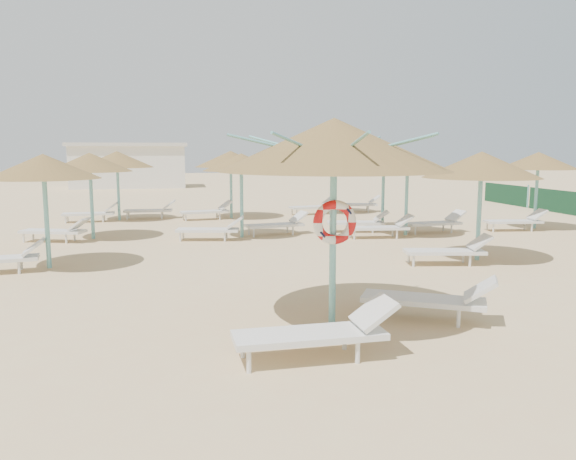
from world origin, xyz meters
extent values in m
plane|color=tan|center=(0.00, 0.00, 0.00)|extent=(120.00, 120.00, 0.00)
cylinder|color=#69B4B7|center=(-0.02, 0.38, 1.36)|extent=(0.11, 0.11, 2.72)
cone|color=olive|center=(-0.02, 0.38, 2.84)|extent=(3.63, 3.63, 0.82)
cylinder|color=#69B4B7|center=(-0.02, 0.38, 2.57)|extent=(0.20, 0.20, 0.12)
cylinder|color=#69B4B7|center=(0.81, 0.38, 2.80)|extent=(1.64, 0.04, 0.41)
cylinder|color=#69B4B7|center=(0.57, 0.97, 2.80)|extent=(1.19, 1.19, 0.41)
cylinder|color=#69B4B7|center=(-0.02, 1.22, 2.80)|extent=(0.04, 1.64, 0.41)
cylinder|color=#69B4B7|center=(-0.61, 0.97, 2.80)|extent=(1.19, 1.19, 0.41)
cylinder|color=#69B4B7|center=(-0.86, 0.38, 2.80)|extent=(1.64, 0.04, 0.41)
cylinder|color=#69B4B7|center=(-0.61, -0.21, 2.80)|extent=(1.19, 1.19, 0.41)
cylinder|color=#69B4B7|center=(-0.02, -0.45, 2.80)|extent=(0.04, 1.64, 0.41)
cylinder|color=#69B4B7|center=(0.57, -0.21, 2.80)|extent=(1.19, 1.19, 0.41)
torus|color=red|center=(-0.02, 0.28, 1.64)|extent=(0.70, 0.15, 0.70)
cylinder|color=silver|center=(-1.59, -1.43, 0.15)|extent=(0.06, 0.06, 0.30)
cylinder|color=silver|center=(-1.61, -0.90, 0.15)|extent=(0.06, 0.06, 0.30)
cylinder|color=silver|center=(-0.16, -1.38, 0.15)|extent=(0.06, 0.06, 0.30)
cylinder|color=silver|center=(-0.18, -0.85, 0.15)|extent=(0.06, 0.06, 0.30)
cube|color=silver|center=(-0.75, -1.13, 0.34)|extent=(2.04, 0.73, 0.08)
cube|color=silver|center=(0.15, -1.10, 0.59)|extent=(0.54, 0.65, 0.39)
cylinder|color=silver|center=(0.63, 0.42, 0.15)|extent=(0.06, 0.06, 0.29)
cylinder|color=silver|center=(0.87, 0.87, 0.15)|extent=(0.06, 0.06, 0.29)
cylinder|color=silver|center=(1.85, -0.25, 0.15)|extent=(0.06, 0.06, 0.29)
cylinder|color=silver|center=(2.10, 0.20, 0.15)|extent=(0.06, 0.06, 0.29)
cube|color=silver|center=(1.48, 0.25, 0.33)|extent=(2.04, 1.51, 0.08)
cube|color=silver|center=(2.25, -0.17, 0.58)|extent=(0.74, 0.79, 0.38)
cylinder|color=#69B4B7|center=(-5.46, 5.71, 1.15)|extent=(0.11, 0.11, 2.30)
cone|color=olive|center=(-5.46, 5.71, 2.39)|extent=(2.54, 2.54, 0.57)
cylinder|color=#69B4B7|center=(-5.46, 5.71, 2.15)|extent=(0.20, 0.20, 0.12)
cylinder|color=silver|center=(-5.97, 5.14, 0.14)|extent=(0.06, 0.06, 0.28)
cylinder|color=silver|center=(-6.05, 5.64, 0.14)|extent=(0.06, 0.06, 0.28)
cube|color=silver|center=(-5.72, 5.44, 0.56)|extent=(0.57, 0.67, 0.36)
cylinder|color=#69B4B7|center=(-5.09, 10.11, 1.15)|extent=(0.11, 0.11, 2.30)
cone|color=olive|center=(-5.09, 10.11, 2.39)|extent=(2.56, 2.56, 0.58)
cylinder|color=#69B4B7|center=(-5.09, 10.11, 2.15)|extent=(0.20, 0.20, 0.12)
cylinder|color=silver|center=(-7.03, 9.71, 0.14)|extent=(0.06, 0.06, 0.28)
cylinder|color=silver|center=(-6.87, 10.19, 0.14)|extent=(0.06, 0.06, 0.28)
cylinder|color=silver|center=(-5.74, 9.30, 0.14)|extent=(0.06, 0.06, 0.28)
cylinder|color=silver|center=(-5.59, 9.78, 0.14)|extent=(0.06, 0.06, 0.28)
cube|color=silver|center=(-6.19, 9.71, 0.32)|extent=(2.00, 1.17, 0.08)
cube|color=silver|center=(-5.38, 9.45, 0.56)|extent=(0.65, 0.72, 0.36)
cylinder|color=#69B4B7|center=(-4.77, 14.83, 1.15)|extent=(0.11, 0.11, 2.30)
cone|color=olive|center=(-4.77, 14.83, 2.39)|extent=(2.81, 2.81, 0.63)
cylinder|color=#69B4B7|center=(-4.77, 14.83, 2.15)|extent=(0.20, 0.20, 0.12)
cylinder|color=silver|center=(-6.66, 14.15, 0.14)|extent=(0.06, 0.06, 0.28)
cylinder|color=silver|center=(-6.68, 14.65, 0.14)|extent=(0.06, 0.06, 0.28)
cylinder|color=silver|center=(-5.31, 14.20, 0.14)|extent=(0.06, 0.06, 0.28)
cylinder|color=silver|center=(-5.33, 14.70, 0.14)|extent=(0.06, 0.06, 0.28)
cube|color=silver|center=(-5.87, 14.43, 0.32)|extent=(1.92, 0.70, 0.08)
cube|color=silver|center=(-5.02, 14.46, 0.56)|extent=(0.51, 0.62, 0.36)
cylinder|color=silver|center=(-4.48, 14.91, 0.14)|extent=(0.06, 0.06, 0.28)
cylinder|color=silver|center=(-4.46, 15.41, 0.14)|extent=(0.06, 0.06, 0.28)
cylinder|color=silver|center=(-3.13, 14.86, 0.14)|extent=(0.06, 0.06, 0.28)
cylinder|color=silver|center=(-3.11, 15.36, 0.14)|extent=(0.06, 0.06, 0.28)
cube|color=silver|center=(-3.67, 15.13, 0.32)|extent=(1.92, 0.70, 0.08)
cube|color=silver|center=(-2.82, 15.09, 0.56)|extent=(0.51, 0.62, 0.36)
cylinder|color=#69B4B7|center=(-0.48, 9.52, 1.15)|extent=(0.11, 0.11, 2.30)
cone|color=olive|center=(-0.48, 9.52, 2.38)|extent=(2.41, 2.41, 0.54)
cylinder|color=#69B4B7|center=(-0.48, 9.52, 2.15)|extent=(0.20, 0.20, 0.12)
cylinder|color=silver|center=(-2.41, 9.02, 0.14)|extent=(0.06, 0.06, 0.28)
cylinder|color=silver|center=(-2.32, 9.51, 0.14)|extent=(0.06, 0.06, 0.28)
cylinder|color=silver|center=(-1.09, 8.77, 0.14)|extent=(0.06, 0.06, 0.28)
cylinder|color=silver|center=(-0.99, 9.26, 0.14)|extent=(0.06, 0.06, 0.28)
cube|color=silver|center=(-1.58, 9.12, 0.32)|extent=(1.98, 0.96, 0.08)
cube|color=silver|center=(-0.74, 8.96, 0.56)|extent=(0.59, 0.68, 0.36)
cylinder|color=silver|center=(-0.12, 9.43, 0.14)|extent=(0.06, 0.06, 0.28)
cylinder|color=silver|center=(-0.21, 9.92, 0.14)|extent=(0.06, 0.06, 0.28)
cylinder|color=silver|center=(1.21, 9.68, 0.14)|extent=(0.06, 0.06, 0.28)
cylinder|color=silver|center=(1.11, 10.17, 0.14)|extent=(0.06, 0.06, 0.28)
cube|color=silver|center=(0.62, 9.82, 0.32)|extent=(1.98, 0.96, 0.08)
cube|color=silver|center=(1.46, 9.98, 0.56)|extent=(0.59, 0.68, 0.36)
cylinder|color=#69B4B7|center=(-0.35, 14.71, 1.15)|extent=(0.11, 0.11, 2.30)
cone|color=olive|center=(-0.35, 14.71, 2.40)|extent=(2.87, 2.87, 0.65)
cylinder|color=#69B4B7|center=(-0.35, 14.71, 2.15)|extent=(0.20, 0.20, 0.12)
cylinder|color=silver|center=(-2.19, 13.92, 0.14)|extent=(0.06, 0.06, 0.28)
cylinder|color=silver|center=(-2.28, 14.42, 0.14)|extent=(0.06, 0.06, 0.28)
cylinder|color=silver|center=(-0.86, 14.15, 0.14)|extent=(0.06, 0.06, 0.28)
cylinder|color=silver|center=(-0.95, 14.65, 0.14)|extent=(0.06, 0.06, 0.28)
cube|color=silver|center=(-1.45, 14.31, 0.32)|extent=(1.98, 0.93, 0.08)
cube|color=silver|center=(-0.61, 14.45, 0.56)|extent=(0.58, 0.67, 0.36)
cylinder|color=#69B4B7|center=(4.96, 4.71, 1.15)|extent=(0.11, 0.11, 2.30)
cone|color=olive|center=(4.96, 4.71, 2.40)|extent=(2.89, 2.89, 0.65)
cylinder|color=#69B4B7|center=(4.96, 4.71, 2.15)|extent=(0.20, 0.20, 0.12)
cylinder|color=silver|center=(3.03, 4.20, 0.14)|extent=(0.06, 0.06, 0.28)
cylinder|color=silver|center=(3.12, 4.70, 0.14)|extent=(0.06, 0.06, 0.28)
cylinder|color=silver|center=(4.36, 3.97, 0.14)|extent=(0.06, 0.06, 0.28)
cylinder|color=silver|center=(4.45, 4.46, 0.14)|extent=(0.06, 0.06, 0.28)
cube|color=silver|center=(3.86, 4.31, 0.32)|extent=(1.98, 0.94, 0.08)
cube|color=silver|center=(4.70, 4.16, 0.56)|extent=(0.58, 0.68, 0.36)
cylinder|color=#69B4B7|center=(4.52, 10.32, 1.15)|extent=(0.11, 0.11, 2.30)
cone|color=olive|center=(4.52, 10.32, 2.38)|extent=(2.42, 2.42, 0.54)
cylinder|color=#69B4B7|center=(4.52, 10.32, 2.15)|extent=(0.20, 0.20, 0.12)
cylinder|color=silver|center=(2.58, 9.86, 0.14)|extent=(0.06, 0.06, 0.28)
cylinder|color=silver|center=(2.70, 10.35, 0.14)|extent=(0.06, 0.06, 0.28)
cylinder|color=silver|center=(3.90, 9.56, 0.14)|extent=(0.06, 0.06, 0.28)
cylinder|color=silver|center=(4.01, 10.04, 0.14)|extent=(0.06, 0.06, 0.28)
cube|color=silver|center=(3.42, 9.92, 0.32)|extent=(1.99, 1.03, 0.08)
cube|color=silver|center=(4.25, 9.73, 0.56)|extent=(0.61, 0.69, 0.36)
cylinder|color=#69B4B7|center=(4.25, 15.68, 1.15)|extent=(0.11, 0.11, 2.30)
cone|color=olive|center=(4.25, 15.68, 2.39)|extent=(2.66, 2.66, 0.60)
cylinder|color=#69B4B7|center=(4.25, 15.68, 2.15)|extent=(0.20, 0.20, 0.12)
cylinder|color=silver|center=(2.42, 14.87, 0.14)|extent=(0.06, 0.06, 0.28)
cylinder|color=silver|center=(2.31, 15.36, 0.14)|extent=(0.06, 0.06, 0.28)
cylinder|color=silver|center=(3.74, 15.15, 0.14)|extent=(0.06, 0.06, 0.28)
cylinder|color=silver|center=(3.63, 15.64, 0.14)|extent=(0.06, 0.06, 0.28)
cube|color=silver|center=(3.15, 15.28, 0.32)|extent=(1.99, 1.00, 0.08)
cube|color=silver|center=(3.98, 15.46, 0.56)|extent=(0.60, 0.69, 0.36)
cylinder|color=silver|center=(4.51, 15.90, 0.14)|extent=(0.06, 0.06, 0.28)
cylinder|color=silver|center=(4.62, 16.39, 0.14)|extent=(0.06, 0.06, 0.28)
cylinder|color=silver|center=(5.83, 15.62, 0.14)|extent=(0.06, 0.06, 0.28)
cylinder|color=silver|center=(5.94, 16.11, 0.14)|extent=(0.06, 0.06, 0.28)
cube|color=silver|center=(5.35, 15.98, 0.32)|extent=(1.99, 1.00, 0.08)
cube|color=silver|center=(6.18, 15.81, 0.56)|extent=(0.60, 0.69, 0.36)
cylinder|color=#69B4B7|center=(9.92, 9.59, 1.15)|extent=(0.11, 0.11, 2.30)
cone|color=olive|center=(9.92, 9.59, 2.39)|extent=(2.64, 2.64, 0.59)
cylinder|color=#69B4B7|center=(9.92, 9.59, 2.15)|extent=(0.20, 0.20, 0.12)
cylinder|color=silver|center=(7.99, 9.03, 0.14)|extent=(0.06, 0.06, 0.28)
cylinder|color=silver|center=(8.05, 9.53, 0.14)|extent=(0.06, 0.06, 0.28)
cylinder|color=silver|center=(9.34, 8.88, 0.14)|extent=(0.06, 0.06, 0.28)
cylinder|color=silver|center=(9.39, 9.38, 0.14)|extent=(0.06, 0.06, 0.28)
cube|color=silver|center=(8.82, 9.19, 0.32)|extent=(1.96, 0.83, 0.08)
cube|color=silver|center=(9.66, 9.10, 0.56)|extent=(0.55, 0.65, 0.36)
cylinder|color=#69B4B7|center=(4.81, 8.96, 1.15)|extent=(0.11, 0.11, 2.30)
cone|color=olive|center=(4.81, 8.96, 2.39)|extent=(2.81, 2.81, 0.63)
cylinder|color=#69B4B7|center=(4.81, 8.96, 2.15)|extent=(0.20, 0.20, 0.12)
cylinder|color=silver|center=(2.89, 8.39, 0.14)|extent=(0.06, 0.06, 0.28)
cylinder|color=silver|center=(2.94, 8.89, 0.14)|extent=(0.06, 0.06, 0.28)
cylinder|color=silver|center=(4.23, 8.26, 0.14)|extent=(0.06, 0.06, 0.28)
cylinder|color=silver|center=(4.28, 8.76, 0.14)|extent=(0.06, 0.06, 0.28)
cube|color=silver|center=(3.71, 8.56, 0.32)|extent=(1.95, 0.80, 0.08)
cube|color=silver|center=(4.56, 8.48, 0.56)|extent=(0.54, 0.64, 0.36)
cylinder|color=silver|center=(5.14, 8.93, 0.14)|extent=(0.06, 0.06, 0.28)
cylinder|color=silver|center=(5.09, 9.43, 0.14)|extent=(0.06, 0.06, 0.28)
cylinder|color=silver|center=(6.48, 9.07, 0.14)|extent=(0.06, 0.06, 0.28)
cylinder|color=silver|center=(6.43, 9.56, 0.14)|extent=(0.06, 0.06, 0.28)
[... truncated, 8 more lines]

